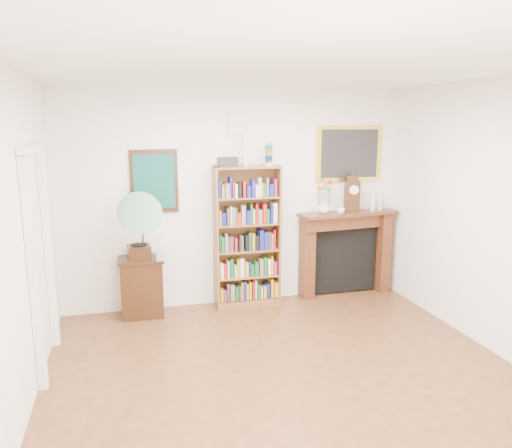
# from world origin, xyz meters

# --- Properties ---
(room) EXTENTS (4.51, 5.01, 2.81)m
(room) POSITION_xyz_m (0.00, 0.00, 1.40)
(room) COLOR #502F18
(room) RESTS_ON ground
(door_casing) EXTENTS (0.08, 1.02, 2.17)m
(door_casing) POSITION_xyz_m (-2.21, 1.20, 1.26)
(door_casing) COLOR white
(door_casing) RESTS_ON left_wall
(teal_poster) EXTENTS (0.58, 0.04, 0.78)m
(teal_poster) POSITION_xyz_m (-1.05, 2.48, 1.65)
(teal_poster) COLOR black
(teal_poster) RESTS_ON back_wall
(small_picture) EXTENTS (0.26, 0.04, 0.30)m
(small_picture) POSITION_xyz_m (0.00, 2.48, 2.35)
(small_picture) COLOR white
(small_picture) RESTS_ON back_wall
(gilt_painting) EXTENTS (0.95, 0.04, 0.75)m
(gilt_painting) POSITION_xyz_m (1.55, 2.48, 1.95)
(gilt_painting) COLOR yellow
(gilt_painting) RESTS_ON back_wall
(bookshelf) EXTENTS (0.84, 0.30, 2.10)m
(bookshelf) POSITION_xyz_m (0.09, 2.33, 1.02)
(bookshelf) COLOR brown
(bookshelf) RESTS_ON floor
(side_cabinet) EXTENTS (0.55, 0.41, 0.74)m
(side_cabinet) POSITION_xyz_m (-1.26, 2.28, 0.37)
(side_cabinet) COLOR black
(side_cabinet) RESTS_ON floor
(fireplace) EXTENTS (1.42, 0.47, 1.18)m
(fireplace) POSITION_xyz_m (1.50, 2.40, 0.69)
(fireplace) COLOR #482010
(fireplace) RESTS_ON floor
(gramophone) EXTENTS (0.58, 0.69, 0.85)m
(gramophone) POSITION_xyz_m (-1.27, 2.15, 1.22)
(gramophone) COLOR black
(gramophone) RESTS_ON side_cabinet
(cd_stack) EXTENTS (0.13, 0.13, 0.08)m
(cd_stack) POSITION_xyz_m (-1.03, 2.12, 0.78)
(cd_stack) COLOR silver
(cd_stack) RESTS_ON side_cabinet
(mantel_clock) EXTENTS (0.24, 0.18, 0.49)m
(mantel_clock) POSITION_xyz_m (1.56, 2.36, 1.41)
(mantel_clock) COLOR black
(mantel_clock) RESTS_ON fireplace
(flower_vase) EXTENTS (0.21, 0.21, 0.17)m
(flower_vase) POSITION_xyz_m (1.15, 2.33, 1.26)
(flower_vase) COLOR white
(flower_vase) RESTS_ON fireplace
(teacup) EXTENTS (0.12, 0.12, 0.08)m
(teacup) POSITION_xyz_m (1.35, 2.25, 1.21)
(teacup) COLOR white
(teacup) RESTS_ON fireplace
(bottle_left) EXTENTS (0.07, 0.07, 0.24)m
(bottle_left) POSITION_xyz_m (1.87, 2.36, 1.30)
(bottle_left) COLOR silver
(bottle_left) RESTS_ON fireplace
(bottle_right) EXTENTS (0.06, 0.06, 0.20)m
(bottle_right) POSITION_xyz_m (1.99, 2.38, 1.28)
(bottle_right) COLOR silver
(bottle_right) RESTS_ON fireplace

